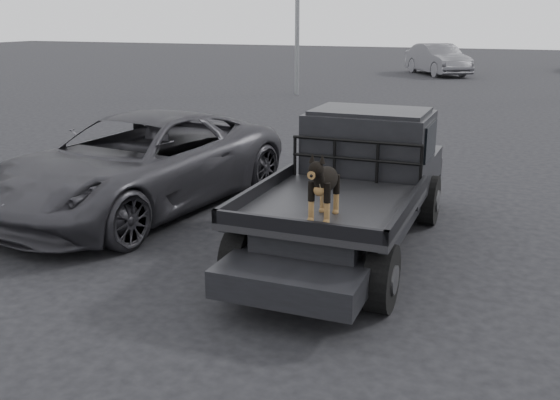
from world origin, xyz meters
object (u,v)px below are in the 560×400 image
at_px(flatbed_ute, 350,217).
at_px(distant_car_a, 438,59).
at_px(dog, 324,185).
at_px(parked_suv, 139,163).

distance_m(flatbed_ute, distant_car_a, 27.73).
height_order(flatbed_ute, distant_car_a, distant_car_a).
xyz_separation_m(dog, parked_suv, (-3.83, 2.05, -0.51)).
distance_m(flatbed_ute, dog, 1.71).
bearing_deg(distant_car_a, parked_suv, -125.35).
height_order(flatbed_ute, dog, dog).
relative_size(flatbed_ute, parked_suv, 0.97).
distance_m(parked_suv, distant_car_a, 27.06).
bearing_deg(distant_car_a, flatbed_ute, -117.58).
xyz_separation_m(flatbed_ute, distant_car_a, (-2.74, 27.59, 0.37)).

